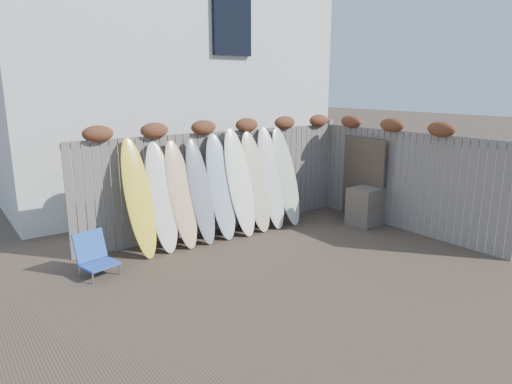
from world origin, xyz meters
TOP-DOWN VIEW (x-y plane):
  - ground at (0.00, 0.00)m, footprint 80.00×80.00m
  - back_fence at (0.06, 2.39)m, footprint 6.05×0.28m
  - right_fence at (2.99, 0.25)m, footprint 0.28×4.40m
  - house at (0.50, 6.50)m, footprint 8.50×5.50m
  - beach_chair at (-2.84, 1.56)m, footprint 0.62×0.64m
  - wooden_crate at (2.62, 0.88)m, footprint 0.73×0.63m
  - lattice_panel at (2.89, 1.22)m, footprint 0.15×1.20m
  - surfboard_0 at (-1.92, 1.96)m, footprint 0.53×0.75m
  - surfboard_1 at (-1.49, 1.98)m, footprint 0.52×0.70m
  - surfboard_2 at (-1.12, 1.96)m, footprint 0.55×0.72m
  - surfboard_3 at (-0.73, 1.96)m, footprint 0.48×0.71m
  - surfboard_4 at (-0.27, 1.99)m, footprint 0.56×0.74m
  - surfboard_5 at (0.14, 1.94)m, footprint 0.55×0.74m
  - surfboard_6 at (0.55, 1.98)m, footprint 0.54×0.71m
  - surfboard_7 at (0.94, 1.98)m, footprint 0.56×0.77m
  - surfboard_8 at (1.33, 1.97)m, footprint 0.59×0.75m

SIDE VIEW (x-z plane):
  - ground at x=0.00m, z-range 0.00..0.00m
  - beach_chair at x=-2.84m, z-range -0.02..0.65m
  - wooden_crate at x=2.62m, z-range 0.00..0.79m
  - lattice_panel at x=2.89m, z-range 0.00..1.79m
  - surfboard_1 at x=-1.49m, z-range 0.00..1.93m
  - surfboard_2 at x=-1.12m, z-range 0.00..1.93m
  - surfboard_3 at x=-0.73m, z-range 0.00..1.93m
  - surfboard_6 at x=0.55m, z-range 0.00..1.99m
  - surfboard_4 at x=-0.27m, z-range 0.00..1.99m
  - surfboard_0 at x=-1.92m, z-range 0.00..2.03m
  - surfboard_8 at x=1.33m, z-range 0.00..2.03m
  - surfboard_7 at x=0.94m, z-range 0.00..2.06m
  - surfboard_5 at x=0.14m, z-range 0.00..2.08m
  - right_fence at x=2.99m, z-range 0.02..2.26m
  - back_fence at x=0.06m, z-range 0.06..2.30m
  - house at x=0.50m, z-range 0.04..6.36m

